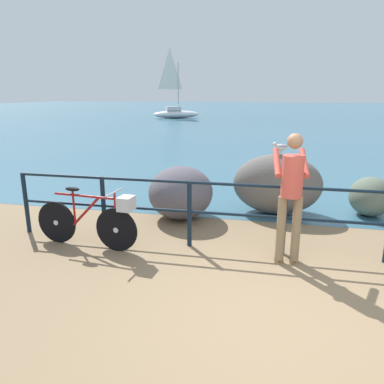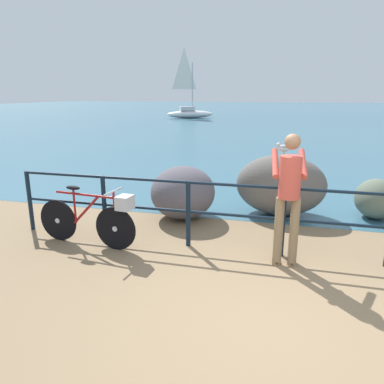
% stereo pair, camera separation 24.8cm
% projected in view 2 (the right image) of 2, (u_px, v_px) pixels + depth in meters
% --- Properties ---
extents(ground_plane, '(120.00, 120.00, 0.10)m').
position_uv_depth(ground_plane, '(288.00, 132.00, 22.42)').
color(ground_plane, '#846B4C').
extents(sea_surface, '(120.00, 90.00, 0.01)m').
position_uv_depth(sea_surface, '(289.00, 111.00, 48.54)').
color(sea_surface, '#38667A').
rests_on(sea_surface, ground_plane).
extents(promenade_railing, '(8.38, 0.07, 1.02)m').
position_uv_depth(promenade_railing, '(283.00, 213.00, 5.11)').
color(promenade_railing, black).
rests_on(promenade_railing, ground_plane).
extents(bicycle, '(1.69, 0.48, 0.92)m').
position_uv_depth(bicycle, '(94.00, 217.00, 5.48)').
color(bicycle, black).
rests_on(bicycle, ground_plane).
extents(person_at_railing, '(0.49, 0.66, 1.78)m').
position_uv_depth(person_at_railing, '(289.00, 194.00, 4.74)').
color(person_at_railing, '#8C7251').
rests_on(person_at_railing, ground_plane).
extents(breakwater_boulder_main, '(1.68, 1.08, 1.15)m').
position_uv_depth(breakwater_boulder_main, '(281.00, 185.00, 6.92)').
color(breakwater_boulder_main, '#605B56').
rests_on(breakwater_boulder_main, ground).
extents(breakwater_boulder_left, '(1.18, 1.27, 0.98)m').
position_uv_depth(breakwater_boulder_left, '(183.00, 192.00, 6.76)').
color(breakwater_boulder_left, '#58545C').
rests_on(breakwater_boulder_left, ground).
extents(breakwater_boulder_right, '(0.78, 0.89, 0.74)m').
position_uv_depth(breakwater_boulder_right, '(377.00, 199.00, 6.77)').
color(breakwater_boulder_right, '#5D6856').
rests_on(breakwater_boulder_right, ground).
extents(seagull, '(0.33, 0.22, 0.23)m').
position_uv_depth(seagull, '(284.00, 147.00, 6.75)').
color(seagull, gold).
rests_on(seagull, breakwater_boulder_main).
extents(sailboat, '(4.48, 3.26, 6.16)m').
position_uv_depth(sailboat, '(190.00, 110.00, 33.76)').
color(sailboat, white).
rests_on(sailboat, sea_surface).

